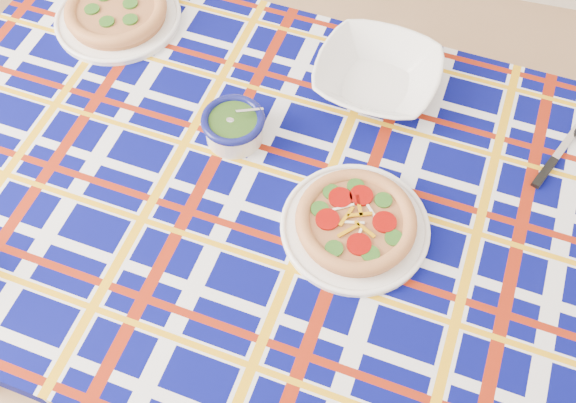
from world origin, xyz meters
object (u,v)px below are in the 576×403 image
(pesto_bowl, at_px, (233,125))
(serving_bowl, at_px, (377,76))
(main_focaccia_plate, at_px, (356,221))
(dining_table, at_px, (280,214))

(pesto_bowl, xyz_separation_m, serving_bowl, (0.24, 0.20, -0.01))
(main_focaccia_plate, xyz_separation_m, serving_bowl, (-0.03, 0.33, 0.00))
(main_focaccia_plate, height_order, serving_bowl, serving_bowl)
(dining_table, relative_size, serving_bowl, 6.28)
(dining_table, height_order, main_focaccia_plate, main_focaccia_plate)
(serving_bowl, bearing_deg, main_focaccia_plate, -85.10)
(dining_table, xyz_separation_m, serving_bowl, (0.12, 0.30, 0.10))
(main_focaccia_plate, height_order, pesto_bowl, pesto_bowl)
(dining_table, xyz_separation_m, main_focaccia_plate, (0.15, -0.03, 0.10))
(dining_table, height_order, pesto_bowl, pesto_bowl)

